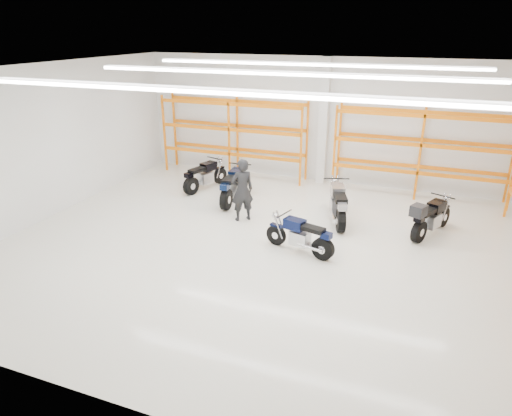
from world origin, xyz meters
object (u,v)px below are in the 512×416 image
at_px(structural_column, 324,122).
at_px(motorcycle_back_a, 204,176).
at_px(motorcycle_back_b, 234,186).
at_px(motorcycle_main, 302,237).
at_px(motorcycle_back_c, 338,205).
at_px(standing_man, 242,190).
at_px(motorcycle_back_d, 429,218).

bearing_deg(structural_column, motorcycle_back_a, -147.39).
bearing_deg(motorcycle_back_b, structural_column, 54.77).
height_order(motorcycle_main, motorcycle_back_c, motorcycle_back_c).
bearing_deg(structural_column, motorcycle_main, -81.26).
distance_m(motorcycle_back_a, structural_column, 4.71).
relative_size(motorcycle_back_b, motorcycle_back_c, 1.03).
bearing_deg(standing_man, motorcycle_main, 106.57).
distance_m(motorcycle_back_b, motorcycle_back_c, 3.57).
bearing_deg(structural_column, standing_man, -107.08).
bearing_deg(standing_man, structural_column, -147.64).
bearing_deg(motorcycle_back_d, structural_column, 137.00).
bearing_deg(structural_column, motorcycle_back_b, -125.23).
bearing_deg(motorcycle_back_c, standing_man, -162.05).
distance_m(motorcycle_main, motorcycle_back_a, 5.77).
xyz_separation_m(motorcycle_back_a, motorcycle_back_d, (7.59, -1.28, 0.05)).
distance_m(motorcycle_main, motorcycle_back_b, 4.15).
height_order(motorcycle_back_a, standing_man, standing_man).
height_order(motorcycle_back_c, standing_man, standing_man).
bearing_deg(motorcycle_back_a, structural_column, 32.61).
xyz_separation_m(motorcycle_back_b, structural_column, (2.20, 3.11, 1.71)).
relative_size(motorcycle_back_d, standing_man, 1.10).
relative_size(motorcycle_main, structural_column, 0.43).
relative_size(motorcycle_main, motorcycle_back_a, 0.93).
bearing_deg(motorcycle_back_a, motorcycle_back_d, -9.59).
distance_m(motorcycle_back_b, standing_man, 1.60).
distance_m(motorcycle_main, motorcycle_back_c, 2.38).
xyz_separation_m(motorcycle_main, motorcycle_back_c, (0.44, 2.33, 0.09)).
distance_m(motorcycle_main, structural_column, 6.20).
height_order(motorcycle_back_a, motorcycle_back_b, motorcycle_back_b).
height_order(motorcycle_main, motorcycle_back_d, motorcycle_back_d).
relative_size(motorcycle_main, motorcycle_back_d, 0.93).
distance_m(motorcycle_back_c, structural_column, 4.15).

